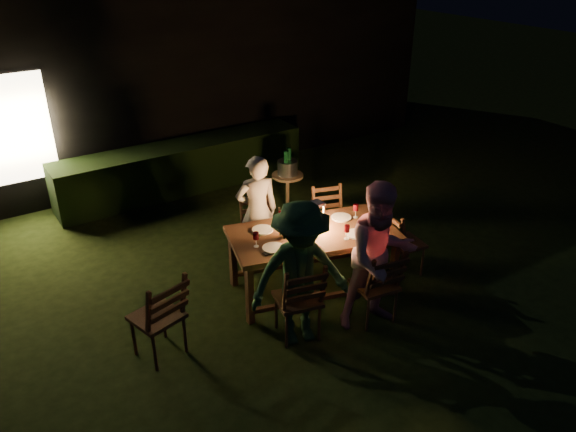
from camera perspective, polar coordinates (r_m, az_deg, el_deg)
garden_envelope at (r=11.57m, az=-13.72°, el=14.60°), size 40.00×40.00×3.20m
dining_table at (r=6.58m, az=2.55°, el=-2.22°), size 2.11×1.42×0.80m
chair_near_left at (r=6.07m, az=1.03°, el=-9.73°), size 0.55×0.58×1.01m
chair_near_right at (r=6.38m, az=8.78°, el=-8.14°), size 0.50×0.53×0.99m
chair_far_left at (r=7.32m, az=-2.95°, el=-3.02°), size 0.51×0.53×0.91m
chair_far_right at (r=7.60m, az=4.33°, el=-1.75°), size 0.53×0.56×0.94m
chair_end at (r=7.28m, az=11.61°, el=-3.70°), size 0.51×0.48×0.94m
chair_spare at (r=5.97m, az=-12.90°, el=-11.22°), size 0.57×0.60×1.03m
person_house_side at (r=7.13m, az=-3.16°, el=0.48°), size 0.62×0.49×1.50m
person_opp_right at (r=6.04m, az=9.34°, el=-4.12°), size 0.96×0.83×1.70m
person_opp_left at (r=5.74m, az=1.24°, el=-5.97°), size 1.17×0.85×1.62m
lantern at (r=6.52m, az=2.85°, el=-0.13°), size 0.16×0.16×0.35m
plate_far_left at (r=6.57m, az=-2.61°, el=-1.40°), size 0.25×0.25×0.01m
plate_near_left at (r=6.20m, az=-1.49°, el=-3.25°), size 0.25×0.25×0.01m
plate_far_right at (r=6.87m, az=5.43°, el=-0.14°), size 0.25×0.25×0.01m
plate_near_right at (r=6.52m, az=6.95°, el=-1.83°), size 0.25×0.25×0.01m
wineglass_a at (r=6.64m, az=-0.69°, el=-0.23°), size 0.06×0.06×0.18m
wineglass_b at (r=6.20m, az=-3.27°, el=-2.41°), size 0.06×0.06×0.18m
wineglass_c at (r=6.38m, az=5.99°, el=-1.65°), size 0.06×0.06×0.18m
wineglass_d at (r=6.87m, az=6.89°, el=0.52°), size 0.06×0.06×0.18m
wineglass_e at (r=6.22m, az=2.69°, el=-2.30°), size 0.06×0.06×0.18m
bottle_table at (r=6.40m, az=0.49°, el=-0.85°), size 0.07×0.07×0.28m
napkin_left at (r=6.23m, az=2.31°, el=-3.11°), size 0.18×0.14×0.01m
napkin_right at (r=6.50m, az=8.04°, el=-2.02°), size 0.18×0.14×0.01m
phone at (r=6.12m, az=-1.89°, el=-3.74°), size 0.14×0.07×0.01m
side_table at (r=8.52m, az=-0.05°, el=3.77°), size 0.48×0.48×0.64m
ice_bucket at (r=8.45m, az=-0.05°, el=4.93°), size 0.30×0.30×0.22m
bottle_bucket_a at (r=8.37m, az=-0.19°, el=5.09°), size 0.07×0.07×0.32m
bottle_bucket_b at (r=8.48m, az=0.09°, el=5.40°), size 0.07×0.07×0.32m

